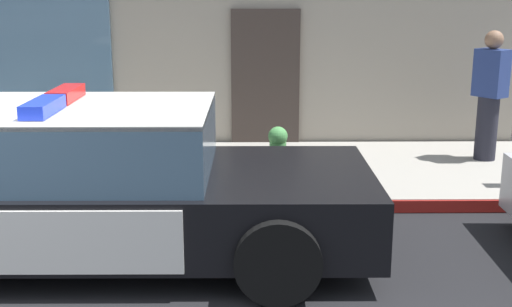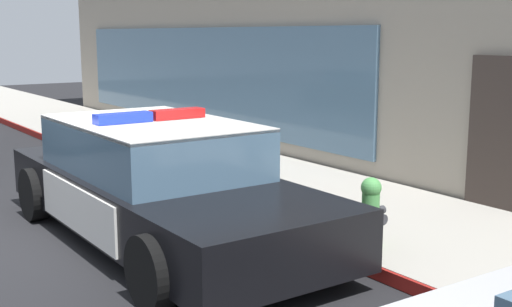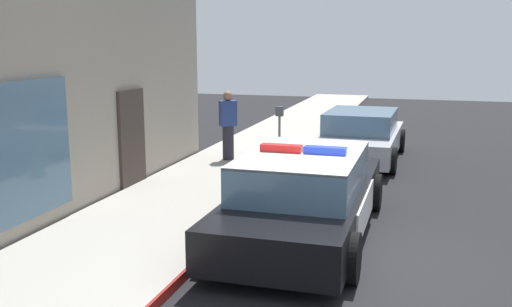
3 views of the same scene
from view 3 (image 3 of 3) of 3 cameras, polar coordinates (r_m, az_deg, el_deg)
The scene contains 8 objects.
ground at distance 8.29m, azimuth 10.35°, elevation -10.90°, with size 48.00×48.00×0.00m, color black.
sidewalk at distance 9.28m, azimuth -12.39°, elevation -8.07°, with size 48.00×2.80×0.15m, color #A39E93.
curb_red_paint at distance 8.72m, azimuth -4.07°, elevation -9.10°, with size 28.80×0.04×0.14m, color maroon.
police_cruiser at distance 9.21m, azimuth 4.79°, elevation -4.06°, with size 5.17×2.15×1.49m.
fire_hydrant at distance 11.39m, azimuth -1.06°, elevation -2.00°, with size 0.34×0.39×0.73m.
car_down_street at distance 15.29m, azimuth 10.26°, elevation 1.72°, with size 4.46×2.17×1.29m.
pedestrian_on_sidewalk at distance 14.35m, azimuth -2.77°, elevation 2.80°, with size 0.44×0.48×1.71m.
parking_meter at distance 14.25m, azimuth 2.33°, elevation 3.02°, with size 0.12×0.18×1.34m.
Camera 3 is at (-7.67, -0.71, 3.08)m, focal length 40.61 mm.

